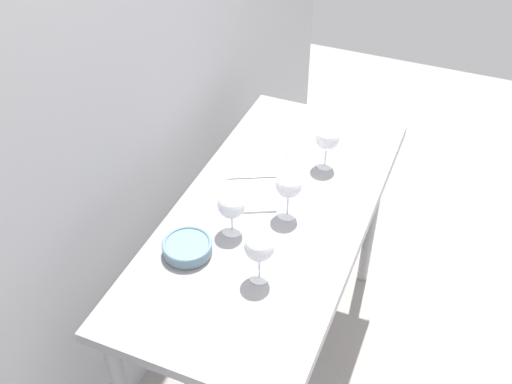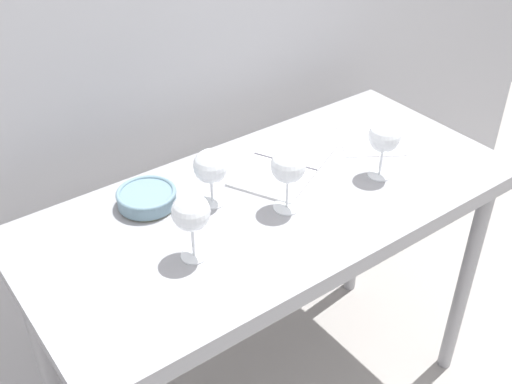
# 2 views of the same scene
# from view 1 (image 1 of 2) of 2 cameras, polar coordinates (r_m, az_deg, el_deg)

# --- Properties ---
(ground_plane) EXTENTS (6.00, 6.00, 0.00)m
(ground_plane) POSITION_cam_1_polar(r_m,az_deg,el_deg) (2.79, 1.08, -15.57)
(ground_plane) COLOR #9F9A95
(back_wall) EXTENTS (3.80, 0.04, 2.60)m
(back_wall) POSITION_cam_1_polar(r_m,az_deg,el_deg) (2.07, -11.38, 10.13)
(back_wall) COLOR #B4B4B9
(back_wall) RESTS_ON ground_plane
(steel_counter) EXTENTS (1.40, 0.65, 0.90)m
(steel_counter) POSITION_cam_1_polar(r_m,az_deg,el_deg) (2.18, 1.49, -3.80)
(steel_counter) COLOR #939398
(steel_counter) RESTS_ON ground_plane
(wine_glass_near_center) EXTENTS (0.09, 0.09, 0.18)m
(wine_glass_near_center) POSITION_cam_1_polar(r_m,az_deg,el_deg) (2.01, 3.06, 0.57)
(wine_glass_near_center) COLOR white
(wine_glass_near_center) RESTS_ON steel_counter
(wine_glass_near_right) EXTENTS (0.09, 0.09, 0.18)m
(wine_glass_near_right) POSITION_cam_1_polar(r_m,az_deg,el_deg) (2.25, 6.70, 5.00)
(wine_glass_near_right) COLOR white
(wine_glass_near_right) RESTS_ON steel_counter
(wine_glass_near_left) EXTENTS (0.09, 0.09, 0.18)m
(wine_glass_near_left) POSITION_cam_1_polar(r_m,az_deg,el_deg) (1.80, 0.33, -5.27)
(wine_glass_near_left) COLOR white
(wine_glass_near_left) RESTS_ON steel_counter
(wine_glass_far_left) EXTENTS (0.09, 0.09, 0.16)m
(wine_glass_far_left) POSITION_cam_1_polar(r_m,az_deg,el_deg) (1.96, -2.31, -1.29)
(wine_glass_far_left) COLOR white
(wine_glass_far_left) RESTS_ON steel_counter
(open_notebook) EXTENTS (0.42, 0.35, 0.01)m
(open_notebook) POSITION_cam_1_polar(r_m,az_deg,el_deg) (2.24, -0.03, 1.23)
(open_notebook) COLOR white
(open_notebook) RESTS_ON steel_counter
(tasting_sheet_upper) EXTENTS (0.28, 0.29, 0.00)m
(tasting_sheet_upper) POSITION_cam_1_polar(r_m,az_deg,el_deg) (2.46, 3.64, 5.13)
(tasting_sheet_upper) COLOR white
(tasting_sheet_upper) RESTS_ON steel_counter
(tasting_bowl) EXTENTS (0.16, 0.16, 0.05)m
(tasting_bowl) POSITION_cam_1_polar(r_m,az_deg,el_deg) (1.96, -6.46, -5.17)
(tasting_bowl) COLOR #DBCC66
(tasting_bowl) RESTS_ON steel_counter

